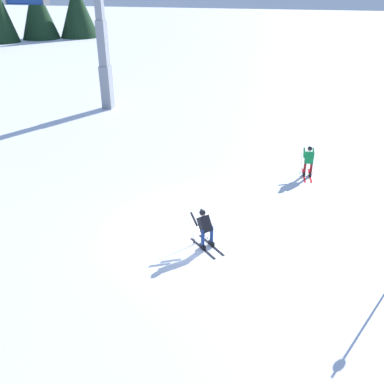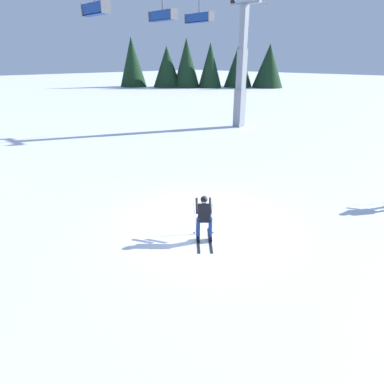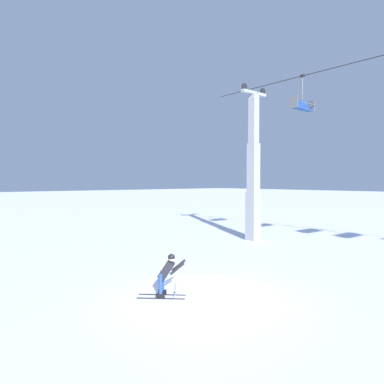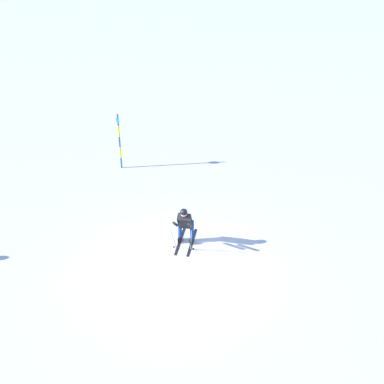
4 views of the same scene
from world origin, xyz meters
name	(u,v)px [view 1 (image 1 of 4)]	position (x,y,z in m)	size (l,w,h in m)	color
ground_plane	(190,230)	(0.00, 0.00, 0.00)	(260.00, 260.00, 0.00)	white
skier_carving_main	(205,226)	(-0.85, -0.78, 0.85)	(1.57, 1.60, 1.61)	black
lift_tower_far	(103,52)	(15.68, 10.43, 4.24)	(0.76, 2.93, 10.15)	gray
skier_distant_uphill	(309,159)	(6.64, -4.63, 0.87)	(1.74, 0.73, 1.64)	red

